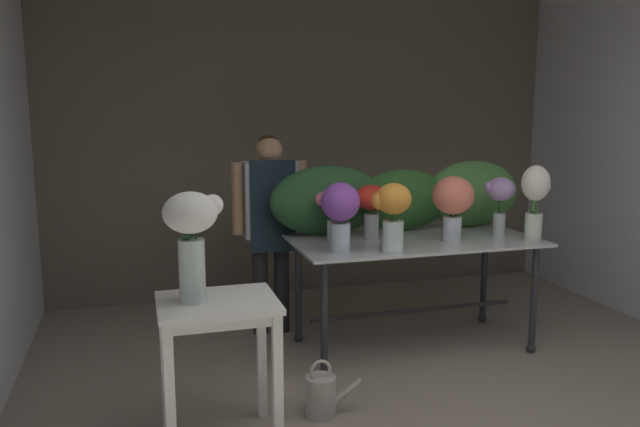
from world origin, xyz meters
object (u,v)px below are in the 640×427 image
(vase_white_roses_tall, at_px, (192,232))
(watering_can, at_px, (322,395))
(vase_sunset_ranunculus, at_px, (392,211))
(side_table_white, at_px, (218,324))
(vase_violet_snapdragons, at_px, (341,210))
(vase_lilac_carnations, at_px, (500,196))
(vase_coral_freesia, at_px, (453,201))
(vase_ivory_peonies, at_px, (535,197))
(florist, at_px, (270,214))
(vase_scarlet_dahlias, at_px, (372,204))
(display_table_glass, at_px, (414,257))
(vase_rosy_tulips, at_px, (335,206))

(vase_white_roses_tall, distance_m, watering_can, 1.26)
(vase_sunset_ranunculus, bearing_deg, side_table_white, -153.13)
(vase_violet_snapdragons, xyz_separation_m, vase_lilac_carnations, (1.29, 0.17, 0.01))
(vase_coral_freesia, distance_m, vase_ivory_peonies, 0.58)
(side_table_white, distance_m, florist, 1.69)
(florist, relative_size, vase_scarlet_dahlias, 3.97)
(display_table_glass, bearing_deg, vase_rosy_tulips, 168.83)
(vase_rosy_tulips, height_order, vase_sunset_ranunculus, vase_sunset_ranunculus)
(vase_lilac_carnations, distance_m, vase_scarlet_dahlias, 0.96)
(side_table_white, distance_m, vase_sunset_ranunculus, 1.45)
(vase_violet_snapdragons, relative_size, watering_can, 1.32)
(vase_rosy_tulips, height_order, vase_violet_snapdragons, vase_violet_snapdragons)
(vase_violet_snapdragons, relative_size, vase_sunset_ranunculus, 1.01)
(vase_lilac_carnations, height_order, vase_white_roses_tall, vase_white_roses_tall)
(florist, height_order, vase_rosy_tulips, florist)
(vase_scarlet_dahlias, bearing_deg, vase_lilac_carnations, -10.73)
(vase_rosy_tulips, relative_size, vase_scarlet_dahlias, 0.98)
(side_table_white, distance_m, vase_scarlet_dahlias, 1.70)
(vase_rosy_tulips, bearing_deg, vase_white_roses_tall, -135.63)
(vase_violet_snapdragons, relative_size, vase_ivory_peonies, 0.85)
(vase_lilac_carnations, relative_size, vase_scarlet_dahlias, 1.11)
(florist, bearing_deg, vase_white_roses_tall, -115.05)
(vase_lilac_carnations, bearing_deg, display_table_glass, 174.10)
(display_table_glass, xyz_separation_m, vase_white_roses_tall, (-1.67, -0.96, 0.46))
(florist, bearing_deg, vase_lilac_carnations, -22.65)
(vase_rosy_tulips, bearing_deg, side_table_white, -132.33)
(vase_coral_freesia, xyz_separation_m, vase_white_roses_tall, (-1.90, -0.82, 0.04))
(display_table_glass, bearing_deg, side_table_white, -148.35)
(florist, bearing_deg, vase_ivory_peonies, -27.48)
(vase_scarlet_dahlias, bearing_deg, vase_coral_freesia, -25.41)
(side_table_white, distance_m, vase_white_roses_tall, 0.51)
(vase_violet_snapdragons, bearing_deg, vase_coral_freesia, 6.82)
(florist, bearing_deg, vase_scarlet_dahlias, -36.75)
(vase_white_roses_tall, bearing_deg, vase_rosy_tulips, 44.37)
(vase_rosy_tulips, distance_m, vase_violet_snapdragons, 0.36)
(vase_scarlet_dahlias, bearing_deg, side_table_white, -139.65)
(side_table_white, relative_size, watering_can, 2.25)
(vase_sunset_ranunculus, height_order, watering_can, vase_sunset_ranunculus)
(side_table_white, distance_m, vase_ivory_peonies, 2.47)
(side_table_white, height_order, watering_can, side_table_white)
(display_table_glass, height_order, florist, florist)
(vase_coral_freesia, height_order, vase_lilac_carnations, vase_coral_freesia)
(vase_lilac_carnations, bearing_deg, vase_white_roses_tall, -158.98)
(side_table_white, height_order, vase_white_roses_tall, vase_white_roses_tall)
(vase_ivory_peonies, bearing_deg, watering_can, -162.91)
(vase_coral_freesia, distance_m, vase_violet_snapdragons, 0.88)
(vase_rosy_tulips, distance_m, vase_lilac_carnations, 1.24)
(vase_lilac_carnations, xyz_separation_m, vase_scarlet_dahlias, (-0.94, 0.18, -0.04))
(display_table_glass, distance_m, vase_coral_freesia, 0.50)
(display_table_glass, bearing_deg, vase_violet_snapdragons, -159.68)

